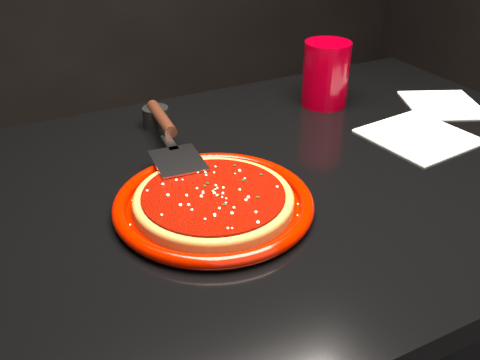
# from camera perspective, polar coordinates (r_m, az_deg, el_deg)

# --- Properties ---
(table) EXTENTS (1.20, 0.80, 0.75)m
(table) POSITION_cam_1_polar(r_m,az_deg,el_deg) (1.14, 3.38, -15.74)
(table) COLOR black
(table) RESTS_ON floor
(plate) EXTENTS (0.33, 0.33, 0.02)m
(plate) POSITION_cam_1_polar(r_m,az_deg,el_deg) (0.80, -2.82, -2.50)
(plate) COLOR #7C0800
(plate) RESTS_ON table
(pizza_crust) EXTENTS (0.26, 0.26, 0.01)m
(pizza_crust) POSITION_cam_1_polar(r_m,az_deg,el_deg) (0.80, -2.83, -2.29)
(pizza_crust) COLOR brown
(pizza_crust) RESTS_ON plate
(pizza_crust_rim) EXTENTS (0.26, 0.26, 0.02)m
(pizza_crust_rim) POSITION_cam_1_polar(r_m,az_deg,el_deg) (0.80, -2.84, -1.93)
(pizza_crust_rim) COLOR brown
(pizza_crust_rim) RESTS_ON plate
(pizza_sauce) EXTENTS (0.23, 0.23, 0.01)m
(pizza_sauce) POSITION_cam_1_polar(r_m,az_deg,el_deg) (0.80, -2.85, -1.67)
(pizza_sauce) COLOR #700700
(pizza_sauce) RESTS_ON plate
(parmesan_dusting) EXTENTS (0.21, 0.21, 0.01)m
(parmesan_dusting) POSITION_cam_1_polar(r_m,az_deg,el_deg) (0.79, -2.86, -1.30)
(parmesan_dusting) COLOR beige
(parmesan_dusting) RESTS_ON plate
(basil_flecks) EXTENTS (0.19, 0.19, 0.00)m
(basil_flecks) POSITION_cam_1_polar(r_m,az_deg,el_deg) (0.79, -2.86, -1.35)
(basil_flecks) COLOR black
(basil_flecks) RESTS_ON plate
(pizza_server) EXTENTS (0.12, 0.34, 0.02)m
(pizza_server) POSITION_cam_1_polar(r_m,az_deg,el_deg) (0.95, -7.49, 4.78)
(pizza_server) COLOR silver
(pizza_server) RESTS_ON plate
(cup) EXTENTS (0.13, 0.13, 0.14)m
(cup) POSITION_cam_1_polar(r_m,az_deg,el_deg) (1.17, 9.15, 11.11)
(cup) COLOR #8C000E
(cup) RESTS_ON table
(napkin_a) EXTENTS (0.20, 0.20, 0.00)m
(napkin_a) POSITION_cam_1_polar(r_m,az_deg,el_deg) (1.08, 18.55, 4.47)
(napkin_a) COLOR silver
(napkin_a) RESTS_ON table
(napkin_b) EXTENTS (0.20, 0.21, 0.00)m
(napkin_b) POSITION_cam_1_polar(r_m,az_deg,el_deg) (1.25, 20.81, 7.53)
(napkin_b) COLOR silver
(napkin_b) RESTS_ON table
(ramekin) EXTENTS (0.06, 0.06, 0.04)m
(ramekin) POSITION_cam_1_polar(r_m,az_deg,el_deg) (1.08, -8.96, 6.66)
(ramekin) COLOR black
(ramekin) RESTS_ON table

